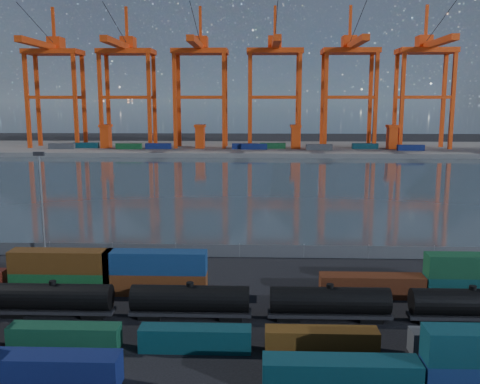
{
  "coord_description": "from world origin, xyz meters",
  "views": [
    {
      "loc": [
        2.96,
        -52.51,
        24.09
      ],
      "look_at": [
        0.0,
        30.0,
        10.0
      ],
      "focal_mm": 40.0,
      "sensor_mm": 36.0,
      "label": 1
    }
  ],
  "objects": [
    {
      "name": "ground",
      "position": [
        0.0,
        0.0,
        0.0
      ],
      "size": [
        700.0,
        700.0,
        0.0
      ],
      "primitive_type": "plane",
      "color": "black",
      "rests_on": "ground"
    },
    {
      "name": "harbor_water",
      "position": [
        0.0,
        105.0,
        0.01
      ],
      "size": [
        700.0,
        700.0,
        0.0
      ],
      "primitive_type": "plane",
      "color": "#2F3D44",
      "rests_on": "ground"
    },
    {
      "name": "far_quay",
      "position": [
        0.0,
        210.0,
        1.0
      ],
      "size": [
        700.0,
        70.0,
        2.0
      ],
      "primitive_type": "cube",
      "color": "#514F4C",
      "rests_on": "ground"
    },
    {
      "name": "distant_mountains",
      "position": [
        63.02,
        1600.0,
        220.29
      ],
      "size": [
        2470.0,
        1100.0,
        520.0
      ],
      "color": "#1E2630",
      "rests_on": "ground"
    },
    {
      "name": "container_row_south",
      "position": [
        -10.59,
        -10.71,
        2.24
      ],
      "size": [
        141.03,
        2.67,
        5.69
      ],
      "color": "#414447",
      "rests_on": "ground"
    },
    {
      "name": "container_row_mid",
      "position": [
        -10.55,
        -3.69,
        1.55
      ],
      "size": [
        140.57,
        2.22,
        4.74
      ],
      "color": "#3D3F41",
      "rests_on": "ground"
    },
    {
      "name": "container_row_north",
      "position": [
        7.11,
        11.6,
        2.18
      ],
      "size": [
        142.35,
        2.61,
        5.56
      ],
      "color": "#0F1F4D",
      "rests_on": "ground"
    },
    {
      "name": "tanker_string",
      "position": [
        -12.38,
        4.03,
        2.11
      ],
      "size": [
        122.17,
        2.94,
        4.2
      ],
      "color": "black",
      "rests_on": "ground"
    },
    {
      "name": "waterfront_fence",
      "position": [
        -0.0,
        28.0,
        1.0
      ],
      "size": [
        160.12,
        0.12,
        2.2
      ],
      "color": "#595B5E",
      "rests_on": "ground"
    },
    {
      "name": "yard_light_mast",
      "position": [
        -30.0,
        26.0,
        9.3
      ],
      "size": [
        1.6,
        0.4,
        16.6
      ],
      "color": "slate",
      "rests_on": "ground"
    },
    {
      "name": "gantry_cranes",
      "position": [
        -7.5,
        203.2,
        41.58
      ],
      "size": [
        201.09,
        50.09,
        67.83
      ],
      "color": "red",
      "rests_on": "ground"
    },
    {
      "name": "quay_containers",
      "position": [
        -11.0,
        195.46,
        3.3
      ],
      "size": [
        172.58,
        10.99,
        2.6
      ],
      "color": "navy",
      "rests_on": "far_quay"
    },
    {
      "name": "straddle_carriers",
      "position": [
        -2.5,
        200.0,
        7.82
      ],
      "size": [
        140.0,
        7.0,
        11.1
      ],
      "color": "red",
      "rests_on": "far_quay"
    }
  ]
}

